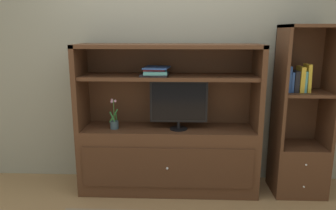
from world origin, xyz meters
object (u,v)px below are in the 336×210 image
(bookshelf_tall, at_px, (299,141))
(media_console, at_px, (168,144))
(tv_monitor, at_px, (179,103))
(upright_book_row, at_px, (298,80))
(magazine_stack, at_px, (156,71))
(potted_plant, at_px, (114,122))

(bookshelf_tall, bearing_deg, media_console, -179.69)
(tv_monitor, distance_m, upright_book_row, 1.18)
(magazine_stack, bearing_deg, upright_book_row, 0.27)
(magazine_stack, bearing_deg, media_console, 5.25)
(media_console, relative_size, bookshelf_tall, 1.06)
(tv_monitor, relative_size, upright_book_row, 2.10)
(media_console, distance_m, potted_plant, 0.60)
(media_console, xyz_separation_m, upright_book_row, (1.26, -0.00, 0.69))
(tv_monitor, bearing_deg, potted_plant, -179.10)
(bookshelf_tall, bearing_deg, magazine_stack, -179.27)
(media_console, height_order, potted_plant, media_console)
(potted_plant, bearing_deg, upright_book_row, 1.86)
(tv_monitor, bearing_deg, upright_book_row, 2.39)
(potted_plant, xyz_separation_m, upright_book_row, (1.81, 0.06, 0.43))
(upright_book_row, bearing_deg, bookshelf_tall, 8.62)
(media_console, bearing_deg, magazine_stack, -174.75)
(tv_monitor, relative_size, bookshelf_tall, 0.33)
(magazine_stack, xyz_separation_m, upright_book_row, (1.39, 0.01, -0.08))
(media_console, relative_size, upright_book_row, 6.70)
(potted_plant, bearing_deg, magazine_stack, 7.07)
(media_console, bearing_deg, upright_book_row, -0.22)
(potted_plant, xyz_separation_m, magazine_stack, (0.42, 0.05, 0.51))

